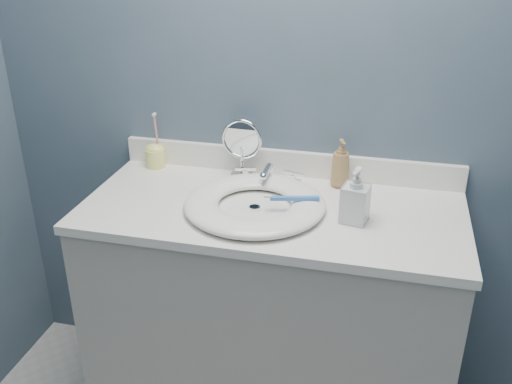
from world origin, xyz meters
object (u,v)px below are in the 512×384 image
(soap_bottle_amber, at_px, (341,163))
(toothbrush_holder, at_px, (155,155))
(soap_bottle_clear, at_px, (356,195))
(makeup_mirror, at_px, (242,146))

(soap_bottle_amber, bearing_deg, toothbrush_holder, 156.77)
(soap_bottle_clear, relative_size, toothbrush_holder, 0.83)
(soap_bottle_clear, bearing_deg, soap_bottle_amber, 116.30)
(makeup_mirror, relative_size, soap_bottle_amber, 1.28)
(soap_bottle_clear, xyz_separation_m, toothbrush_holder, (-0.75, 0.25, -0.04))
(soap_bottle_clear, distance_m, toothbrush_holder, 0.79)
(toothbrush_holder, bearing_deg, soap_bottle_amber, -0.85)
(soap_bottle_clear, height_order, toothbrush_holder, toothbrush_holder)
(makeup_mirror, relative_size, soap_bottle_clear, 1.24)
(soap_bottle_amber, xyz_separation_m, toothbrush_holder, (-0.68, 0.01, -0.04))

